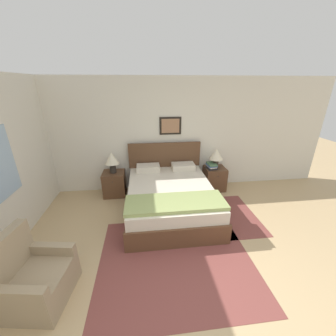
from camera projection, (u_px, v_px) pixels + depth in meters
ground_plane at (205, 315)px, 2.33m from camera, size 16.00×16.00×0.00m
wall_back at (169, 136)px, 4.83m from camera, size 7.76×0.09×2.60m
wall_left at (0, 167)px, 3.00m from camera, size 0.08×5.62×2.60m
area_rug_main at (176, 260)px, 3.06m from camera, size 2.24×1.95×0.01m
area_rug_bedside at (235, 214)px, 4.12m from camera, size 0.77×1.41×0.01m
bed at (170, 197)px, 4.15m from camera, size 1.69×2.13×1.17m
armchair at (34, 279)px, 2.42m from camera, size 0.77×0.81×0.89m
nightstand_near_window at (114, 184)px, 4.78m from camera, size 0.49×0.49×0.56m
nightstand_by_door at (214, 178)px, 5.05m from camera, size 0.49×0.49×0.56m
table_lamp_near_window at (112, 159)px, 4.55m from camera, size 0.32×0.32×0.47m
table_lamp_by_door at (216, 155)px, 4.82m from camera, size 0.32×0.32×0.47m
book_thick_bottom at (211, 168)px, 4.88m from camera, size 0.24×0.25×0.04m
book_hardcover_middle at (212, 166)px, 4.86m from camera, size 0.20×0.25×0.03m
book_novel_upper at (212, 165)px, 4.85m from camera, size 0.22×0.27×0.03m
book_slim_near_top at (212, 164)px, 4.84m from camera, size 0.20×0.28×0.04m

